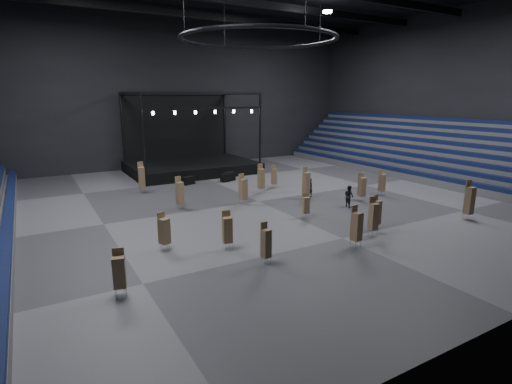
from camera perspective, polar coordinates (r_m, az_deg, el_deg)
floor at (r=33.89m, az=0.32°, el=-1.35°), size 50.00×50.00×0.00m
wall_back at (r=51.98m, az=-11.77°, el=13.57°), size 50.00×0.20×18.00m
wall_right at (r=50.25m, az=26.43°, el=12.49°), size 0.20×42.00×18.00m
bleachers_right at (r=49.06m, az=24.20°, el=4.16°), size 7.20×40.00×6.40m
stage at (r=48.03m, az=-9.53°, el=4.65°), size 14.00×10.00×9.20m
truss_ring at (r=33.04m, az=0.36°, el=21.01°), size 12.30×12.30×5.15m
flight_case_left at (r=40.94m, az=-9.61°, el=1.63°), size 1.32×0.93×0.80m
flight_case_mid at (r=41.84m, az=-4.26°, el=2.05°), size 1.33×0.89×0.81m
flight_case_right at (r=42.27m, az=-3.93°, el=2.23°), size 1.45×0.91×0.90m
chair_stack_0 at (r=26.45m, az=16.44°, el=-3.27°), size 0.54×0.54×2.53m
chair_stack_1 at (r=24.12m, az=14.16°, el=-4.68°), size 0.60×0.60×2.54m
chair_stack_2 at (r=23.16m, az=-4.13°, el=-5.32°), size 0.61×0.61×2.31m
chair_stack_3 at (r=29.34m, az=7.14°, el=-1.81°), size 0.53×0.53×1.83m
chair_stack_4 at (r=37.45m, az=17.54°, el=1.36°), size 0.58×0.58×2.32m
chair_stack_5 at (r=23.52m, az=-13.00°, el=-5.37°), size 0.68×0.68×2.28m
chair_stack_6 at (r=31.83m, az=-10.85°, el=-0.07°), size 0.58×0.58×2.61m
chair_stack_7 at (r=27.85m, az=16.93°, el=-2.71°), size 0.46×0.46×2.34m
chair_stack_8 at (r=32.57m, az=-1.87°, el=0.48°), size 0.65×0.65×2.58m
chair_stack_9 at (r=36.49m, az=0.73°, el=1.99°), size 0.56×0.56×2.73m
chair_stack_10 at (r=18.88m, az=-18.97°, el=-10.66°), size 0.65×0.65×2.21m
chair_stack_11 at (r=34.95m, az=14.88°, el=0.78°), size 0.54×0.54×2.41m
chair_stack_12 at (r=37.98m, az=-16.03°, el=2.03°), size 0.58×0.58×2.90m
chair_stack_13 at (r=32.42m, az=28.20°, el=-0.97°), size 0.56×0.56×2.90m
chair_stack_14 at (r=34.43m, az=7.17°, el=1.25°), size 0.54×0.54×2.84m
chair_stack_15 at (r=38.80m, az=2.60°, el=2.29°), size 0.43×0.43×2.23m
chair_stack_16 at (r=21.20m, az=1.43°, el=-7.24°), size 0.48×0.48×2.28m
man_center at (r=35.57m, az=7.67°, el=0.64°), size 0.62×0.42×1.68m
crew_member at (r=32.92m, az=13.14°, el=-0.58°), size 0.73×0.90×1.76m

